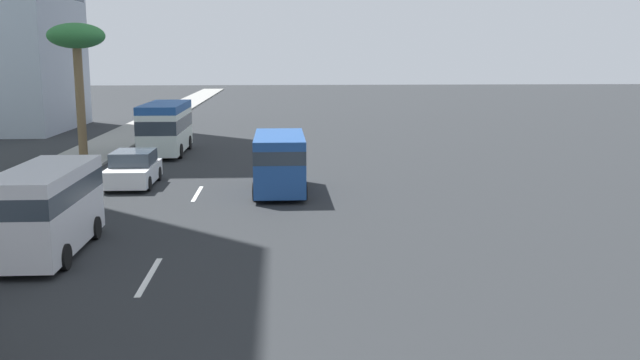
# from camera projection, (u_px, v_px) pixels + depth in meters

# --- Properties ---
(ground_plane) EXTENTS (198.00, 198.00, 0.00)m
(ground_plane) POSITION_uv_depth(u_px,v_px,m) (216.00, 162.00, 37.10)
(ground_plane) COLOR #26282B
(sidewalk_right) EXTENTS (162.00, 3.37, 0.15)m
(sidewalk_right) POSITION_uv_depth(u_px,v_px,m) (75.00, 162.00, 36.64)
(sidewalk_right) COLOR gray
(sidewalk_right) RESTS_ON ground_plane
(lane_stripe_mid) EXTENTS (3.20, 0.16, 0.01)m
(lane_stripe_mid) POSITION_uv_depth(u_px,v_px,m) (149.00, 276.00, 17.96)
(lane_stripe_mid) COLOR silver
(lane_stripe_mid) RESTS_ON ground_plane
(lane_stripe_far) EXTENTS (3.20, 0.16, 0.01)m
(lane_stripe_far) POSITION_uv_depth(u_px,v_px,m) (197.00, 194.00, 28.68)
(lane_stripe_far) COLOR silver
(lane_stripe_far) RESTS_ON ground_plane
(minibus_lead) EXTENTS (6.78, 2.37, 2.97)m
(minibus_lead) POSITION_uv_depth(u_px,v_px,m) (166.00, 126.00, 40.10)
(minibus_lead) COLOR silver
(minibus_lead) RESTS_ON ground_plane
(car_second) EXTENTS (4.10, 1.95, 1.54)m
(car_second) POSITION_uv_depth(u_px,v_px,m) (133.00, 169.00, 30.42)
(car_second) COLOR white
(car_second) RESTS_ON ground_plane
(van_third) EXTENTS (5.32, 2.06, 2.54)m
(van_third) POSITION_uv_depth(u_px,v_px,m) (46.00, 205.00, 19.77)
(van_third) COLOR silver
(van_third) RESTS_ON ground_plane
(van_fifth) EXTENTS (5.23, 2.19, 2.45)m
(van_fifth) POSITION_uv_depth(u_px,v_px,m) (280.00, 160.00, 28.76)
(van_fifth) COLOR #1E478C
(van_fifth) RESTS_ON ground_plane
(palm_tree) EXTENTS (3.07, 3.07, 7.31)m
(palm_tree) POSITION_uv_depth(u_px,v_px,m) (77.00, 42.00, 37.30)
(palm_tree) COLOR brown
(palm_tree) RESTS_ON sidewalk_right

